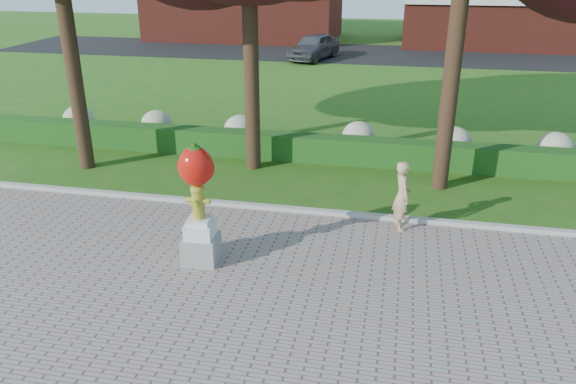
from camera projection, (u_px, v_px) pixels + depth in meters
The scene contains 8 objects.
ground at pixel (273, 275), 11.41m from camera, with size 100.00×100.00×0.00m, color #285A16.
curb at pixel (300, 211), 14.08m from camera, with size 40.00×0.18×0.15m, color #ADADA5.
lawn_hedge at pixel (323, 149), 17.56m from camera, with size 24.00×0.70×0.80m, color #154814.
hydrangea_row at pixel (345, 136), 18.30m from camera, with size 20.10×1.10×0.99m.
street at pixel (369, 54), 36.65m from camera, with size 50.00×8.00×0.02m, color black.
hydrant_sculpture at pixel (198, 201), 11.33m from camera, with size 0.76×0.74×2.60m.
woman at pixel (402, 196), 12.95m from camera, with size 0.61×0.40×1.66m, color tan.
parked_car at pixel (314, 46), 34.46m from camera, with size 1.84×4.56×1.55m, color #46484E.
Camera 1 is at (2.27, -9.58, 6.01)m, focal length 35.00 mm.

